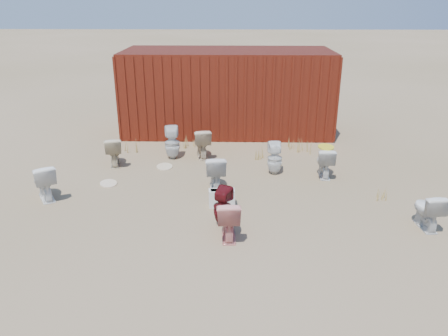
{
  "coord_description": "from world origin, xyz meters",
  "views": [
    {
      "loc": [
        0.19,
        -7.71,
        3.82
      ],
      "look_at": [
        0.0,
        0.6,
        0.55
      ],
      "focal_mm": 35.0,
      "sensor_mm": 36.0,
      "label": 1
    }
  ],
  "objects_px": {
    "toilet_front_pink": "(228,218)",
    "toilet_front_c": "(215,172)",
    "toilet_front_a": "(44,182)",
    "loose_tank": "(222,198)",
    "toilet_back_beige_right": "(202,143)",
    "toilet_back_yellowlid": "(325,162)",
    "toilet_front_maroon": "(222,207)",
    "shipping_container": "(228,91)",
    "toilet_back_e": "(275,158)",
    "toilet_back_beige_left": "(114,151)",
    "toilet_back_a": "(172,143)",
    "toilet_front_e": "(427,210)"
  },
  "relations": [
    {
      "from": "toilet_front_pink",
      "to": "toilet_front_a",
      "type": "bearing_deg",
      "value": -24.17
    },
    {
      "from": "toilet_back_beige_left",
      "to": "toilet_back_a",
      "type": "bearing_deg",
      "value": -173.79
    },
    {
      "from": "toilet_front_c",
      "to": "toilet_back_yellowlid",
      "type": "height_order",
      "value": "toilet_front_c"
    },
    {
      "from": "toilet_back_beige_left",
      "to": "toilet_back_beige_right",
      "type": "xyz_separation_m",
      "value": [
        2.08,
        0.64,
        0.02
      ]
    },
    {
      "from": "loose_tank",
      "to": "toilet_back_beige_right",
      "type": "bearing_deg",
      "value": 95.68
    },
    {
      "from": "toilet_front_maroon",
      "to": "shipping_container",
      "type": "bearing_deg",
      "value": -66.45
    },
    {
      "from": "toilet_front_e",
      "to": "toilet_back_yellowlid",
      "type": "bearing_deg",
      "value": -64.88
    },
    {
      "from": "toilet_back_yellowlid",
      "to": "toilet_front_maroon",
      "type": "bearing_deg",
      "value": 47.9
    },
    {
      "from": "toilet_back_beige_left",
      "to": "shipping_container",
      "type": "bearing_deg",
      "value": -145.42
    },
    {
      "from": "toilet_front_e",
      "to": "toilet_back_yellowlid",
      "type": "distance_m",
      "value": 2.7
    },
    {
      "from": "toilet_front_maroon",
      "to": "toilet_front_a",
      "type": "bearing_deg",
      "value": 8.04
    },
    {
      "from": "toilet_front_a",
      "to": "toilet_back_yellowlid",
      "type": "distance_m",
      "value": 6.0
    },
    {
      "from": "toilet_front_a",
      "to": "toilet_back_yellowlid",
      "type": "height_order",
      "value": "toilet_front_a"
    },
    {
      "from": "toilet_front_pink",
      "to": "toilet_back_beige_right",
      "type": "height_order",
      "value": "toilet_back_beige_right"
    },
    {
      "from": "toilet_front_c",
      "to": "toilet_front_maroon",
      "type": "distance_m",
      "value": 1.57
    },
    {
      "from": "toilet_front_c",
      "to": "toilet_back_yellowlid",
      "type": "distance_m",
      "value": 2.55
    },
    {
      "from": "toilet_front_c",
      "to": "toilet_back_e",
      "type": "xyz_separation_m",
      "value": [
        1.32,
        0.89,
        -0.01
      ]
    },
    {
      "from": "toilet_back_a",
      "to": "toilet_back_beige_right",
      "type": "relative_size",
      "value": 1.1
    },
    {
      "from": "toilet_back_yellowlid",
      "to": "loose_tank",
      "type": "bearing_deg",
      "value": 36.9
    },
    {
      "from": "toilet_front_a",
      "to": "toilet_back_e",
      "type": "distance_m",
      "value": 4.95
    },
    {
      "from": "toilet_back_beige_right",
      "to": "toilet_back_e",
      "type": "bearing_deg",
      "value": 136.16
    },
    {
      "from": "toilet_back_beige_right",
      "to": "toilet_front_c",
      "type": "bearing_deg",
      "value": 90.65
    },
    {
      "from": "toilet_front_maroon",
      "to": "toilet_back_a",
      "type": "bearing_deg",
      "value": -44.92
    },
    {
      "from": "toilet_front_e",
      "to": "toilet_back_e",
      "type": "height_order",
      "value": "toilet_back_e"
    },
    {
      "from": "toilet_front_a",
      "to": "toilet_front_c",
      "type": "height_order",
      "value": "toilet_front_c"
    },
    {
      "from": "toilet_back_e",
      "to": "toilet_back_yellowlid",
      "type": "bearing_deg",
      "value": 170.48
    },
    {
      "from": "toilet_front_pink",
      "to": "loose_tank",
      "type": "xyz_separation_m",
      "value": [
        -0.14,
        1.17,
        -0.18
      ]
    },
    {
      "from": "toilet_back_e",
      "to": "toilet_front_a",
      "type": "bearing_deg",
      "value": 14.12
    },
    {
      "from": "loose_tank",
      "to": "toilet_back_beige_left",
      "type": "bearing_deg",
      "value": 134.57
    },
    {
      "from": "toilet_front_a",
      "to": "toilet_back_beige_right",
      "type": "bearing_deg",
      "value": -171.7
    },
    {
      "from": "toilet_front_e",
      "to": "toilet_back_e",
      "type": "bearing_deg",
      "value": -49.9
    },
    {
      "from": "shipping_container",
      "to": "toilet_back_e",
      "type": "relative_size",
      "value": 8.02
    },
    {
      "from": "toilet_front_e",
      "to": "toilet_back_beige_left",
      "type": "xyz_separation_m",
      "value": [
        -6.29,
        2.94,
        0.02
      ]
    },
    {
      "from": "toilet_front_a",
      "to": "shipping_container",
      "type": "bearing_deg",
      "value": -158.22
    },
    {
      "from": "toilet_front_pink",
      "to": "toilet_front_maroon",
      "type": "relative_size",
      "value": 1.01
    },
    {
      "from": "toilet_front_pink",
      "to": "toilet_front_c",
      "type": "xyz_separation_m",
      "value": [
        -0.3,
        2.0,
        0.03
      ]
    },
    {
      "from": "toilet_front_c",
      "to": "toilet_back_a",
      "type": "bearing_deg",
      "value": -63.76
    },
    {
      "from": "toilet_front_c",
      "to": "toilet_front_pink",
      "type": "bearing_deg",
      "value": 92.81
    },
    {
      "from": "toilet_back_a",
      "to": "toilet_back_e",
      "type": "relative_size",
      "value": 1.11
    },
    {
      "from": "toilet_back_beige_left",
      "to": "loose_tank",
      "type": "distance_m",
      "value": 3.45
    },
    {
      "from": "toilet_front_a",
      "to": "toilet_front_maroon",
      "type": "height_order",
      "value": "toilet_front_a"
    },
    {
      "from": "toilet_front_c",
      "to": "shipping_container",
      "type": "bearing_deg",
      "value": -98.19
    },
    {
      "from": "toilet_back_a",
      "to": "loose_tank",
      "type": "xyz_separation_m",
      "value": [
        1.32,
        -2.68,
        -0.24
      ]
    },
    {
      "from": "toilet_back_beige_left",
      "to": "loose_tank",
      "type": "xyz_separation_m",
      "value": [
        2.66,
        -2.19,
        -0.18
      ]
    },
    {
      "from": "toilet_front_a",
      "to": "loose_tank",
      "type": "relative_size",
      "value": 1.49
    },
    {
      "from": "toilet_back_yellowlid",
      "to": "toilet_back_e",
      "type": "xyz_separation_m",
      "value": [
        -1.12,
        0.13,
        0.03
      ]
    },
    {
      "from": "toilet_back_yellowlid",
      "to": "toilet_back_e",
      "type": "relative_size",
      "value": 0.93
    },
    {
      "from": "toilet_front_e",
      "to": "toilet_front_c",
      "type": "bearing_deg",
      "value": -27.52
    },
    {
      "from": "toilet_front_pink",
      "to": "toilet_back_beige_left",
      "type": "height_order",
      "value": "toilet_back_beige_left"
    },
    {
      "from": "toilet_back_beige_right",
      "to": "toilet_back_yellowlid",
      "type": "distance_m",
      "value": 3.13
    }
  ]
}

